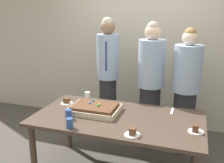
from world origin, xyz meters
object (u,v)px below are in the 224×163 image
at_px(plated_slice_near_right, 196,130).
at_px(plated_slice_near_left, 67,102).
at_px(cake_server_utensil, 172,111).
at_px(drink_cup_far_end, 87,96).
at_px(sheet_cake, 95,109).
at_px(drink_cup_nearest, 69,114).
at_px(person_green_shirt_behind, 108,77).
at_px(person_serving_front, 150,85).
at_px(plated_slice_far_left, 132,133).
at_px(person_striped_tie_right, 186,91).
at_px(party_table, 118,123).
at_px(drink_cup_middle, 70,123).

bearing_deg(plated_slice_near_right, plated_slice_near_left, 169.05).
xyz_separation_m(plated_slice_near_right, cake_server_utensil, (-0.26, 0.46, -0.02)).
height_order(plated_slice_near_right, drink_cup_far_end, drink_cup_far_end).
height_order(sheet_cake, drink_cup_nearest, sheet_cake).
relative_size(plated_slice_near_right, person_green_shirt_behind, 0.08).
bearing_deg(drink_cup_far_end, sheet_cake, -55.62).
height_order(drink_cup_far_end, person_green_shirt_behind, person_green_shirt_behind).
relative_size(plated_slice_near_left, person_serving_front, 0.09).
bearing_deg(cake_server_utensil, person_green_shirt_behind, 150.95).
xyz_separation_m(plated_slice_far_left, person_striped_tie_right, (0.41, 1.17, 0.09)).
distance_m(drink_cup_nearest, cake_server_utensil, 1.18).
bearing_deg(sheet_cake, drink_cup_far_end, 124.38).
distance_m(party_table, plated_slice_near_right, 0.83).
bearing_deg(plated_slice_far_left, person_striped_tie_right, 70.52).
distance_m(plated_slice_near_right, person_serving_front, 1.11).
bearing_deg(plated_slice_near_right, person_serving_front, 123.13).
bearing_deg(drink_cup_nearest, plated_slice_near_left, 121.18).
bearing_deg(cake_server_utensil, person_striped_tie_right, 75.73).
height_order(sheet_cake, plated_slice_near_left, sheet_cake).
bearing_deg(party_table, drink_cup_far_end, 142.77).
xyz_separation_m(plated_slice_near_right, person_serving_front, (-0.60, 0.92, 0.14)).
distance_m(plated_slice_near_left, person_green_shirt_behind, 0.78).
xyz_separation_m(sheet_cake, drink_cup_middle, (-0.08, -0.45, 0.01)).
bearing_deg(drink_cup_middle, plated_slice_near_left, 120.90).
height_order(person_serving_front, person_green_shirt_behind, person_green_shirt_behind).
height_order(plated_slice_near_left, drink_cup_nearest, drink_cup_nearest).
relative_size(plated_slice_near_right, person_striped_tie_right, 0.09).
bearing_deg(person_serving_front, plated_slice_near_left, -22.71).
height_order(cake_server_utensil, person_serving_front, person_serving_front).
bearing_deg(plated_slice_near_right, person_green_shirt_behind, 141.09).
height_order(drink_cup_middle, person_serving_front, person_serving_front).
distance_m(party_table, plated_slice_far_left, 0.46).
bearing_deg(plated_slice_near_left, cake_server_utensil, 7.13).
height_order(drink_cup_far_end, person_serving_front, person_serving_front).
bearing_deg(drink_cup_middle, sheet_cake, 80.01).
bearing_deg(plated_slice_far_left, drink_cup_nearest, 168.17).
distance_m(party_table, drink_cup_middle, 0.57).
relative_size(sheet_cake, plated_slice_near_left, 3.71).
bearing_deg(sheet_cake, plated_slice_near_left, 162.81).
height_order(plated_slice_near_left, plated_slice_near_right, plated_slice_near_right).
distance_m(drink_cup_far_end, person_striped_tie_right, 1.28).
height_order(plated_slice_far_left, person_striped_tie_right, person_striped_tie_right).
xyz_separation_m(drink_cup_nearest, drink_cup_far_end, (-0.05, 0.62, 0.00)).
distance_m(plated_slice_far_left, drink_cup_far_end, 1.11).
distance_m(cake_server_utensil, person_serving_front, 0.60).
bearing_deg(drink_cup_far_end, plated_slice_far_left, -44.30).
height_order(party_table, plated_slice_far_left, plated_slice_far_left).
height_order(plated_slice_far_left, drink_cup_nearest, drink_cup_nearest).
xyz_separation_m(plated_slice_near_left, plated_slice_far_left, (0.98, -0.55, 0.00)).
xyz_separation_m(plated_slice_near_left, person_serving_front, (0.93, 0.62, 0.14)).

